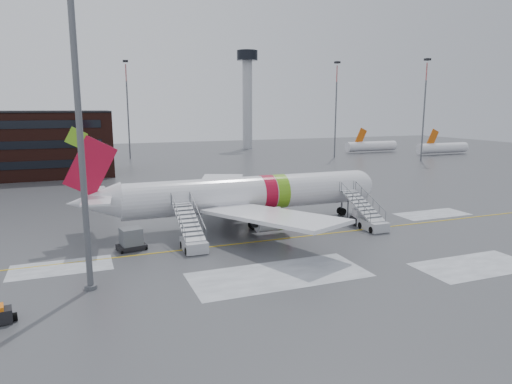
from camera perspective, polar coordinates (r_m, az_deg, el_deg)
name	(u,v)px	position (r m, az deg, el deg)	size (l,w,h in m)	color
ground	(293,235)	(47.44, 4.59, -5.34)	(260.00, 260.00, 0.00)	#494C4F
airliner	(241,195)	(50.55, -1.83, -0.33)	(35.03, 32.97, 11.18)	white
airstair_fwd	(369,219)	(50.96, 13.96, -3.27)	(2.05, 7.70, 3.48)	#B4B7BC
airstair_aft	(192,237)	(43.02, -8.03, -5.61)	(2.05, 7.70, 3.48)	#B4B6BC
pushback_tug	(363,218)	(52.61, 13.28, -3.14)	(3.31, 2.80, 1.72)	black
uld_container	(131,240)	(43.79, -15.33, -5.76)	(2.78, 2.24, 2.03)	black
light_mast_near	(77,91)	(33.46, -21.48, 11.69)	(1.20, 1.20, 27.28)	#595B60
control_tower	(247,88)	(145.02, -1.09, 12.86)	(6.40, 6.40, 30.00)	#B2B5BA
light_mast_far_ne	(336,104)	(120.23, 9.97, 10.83)	(1.20, 1.20, 24.25)	#595B60
light_mast_far_n	(127,103)	(119.62, -15.77, 10.60)	(1.20, 1.20, 24.25)	#595B60
light_mast_far_e	(425,103)	(118.36, 20.32, 10.35)	(1.20, 1.20, 24.25)	#595B60
distant_aircraft	(394,154)	(134.17, 16.88, 4.58)	(35.00, 18.00, 8.00)	#D8590C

